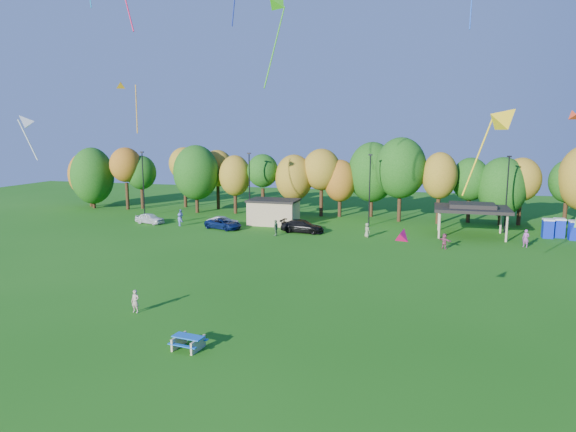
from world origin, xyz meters
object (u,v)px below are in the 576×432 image
(car_c, at_px, (223,224))
(porta_potties, at_px, (560,229))
(car_b, at_px, (223,222))
(kite_flyer, at_px, (135,301))
(car_a, at_px, (150,218))
(car_d, at_px, (302,226))
(picnic_table, at_px, (188,341))

(car_c, bearing_deg, porta_potties, -64.63)
(car_c, bearing_deg, car_b, 44.60)
(kite_flyer, bearing_deg, car_b, 106.01)
(car_b, bearing_deg, porta_potties, -91.89)
(car_b, bearing_deg, car_a, 84.17)
(kite_flyer, relative_size, car_d, 0.30)
(picnic_table, relative_size, kite_flyer, 1.23)
(porta_potties, distance_m, kite_flyer, 47.14)
(kite_flyer, distance_m, car_c, 29.63)
(car_c, bearing_deg, car_d, -69.28)
(porta_potties, bearing_deg, car_c, -172.72)
(car_a, height_order, car_b, car_a)
(kite_flyer, bearing_deg, car_d, 86.18)
(porta_potties, xyz_separation_m, picnic_table, (-26.69, -38.28, -0.66))
(porta_potties, relative_size, car_c, 0.78)
(porta_potties, distance_m, picnic_table, 46.67)
(car_d, bearing_deg, car_a, 92.74)
(picnic_table, height_order, car_a, car_a)
(picnic_table, xyz_separation_m, car_d, (-1.99, 33.81, 0.31))
(porta_potties, xyz_separation_m, car_a, (-49.26, -4.05, -0.42))
(car_a, distance_m, car_d, 20.58)
(car_b, bearing_deg, kite_flyer, -175.29)
(porta_potties, distance_m, car_a, 49.43)
(picnic_table, bearing_deg, car_c, 116.77)
(car_b, bearing_deg, car_d, -101.23)
(porta_potties, height_order, car_b, porta_potties)
(kite_flyer, relative_size, car_a, 0.38)
(picnic_table, bearing_deg, porta_potties, 62.27)
(porta_potties, xyz_separation_m, car_b, (-39.16, -3.77, -0.45))
(picnic_table, bearing_deg, car_a, 130.55)
(picnic_table, bearing_deg, car_d, 100.53)
(porta_potties, distance_m, car_c, 38.90)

